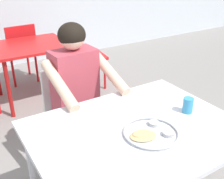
% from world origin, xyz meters
% --- Properties ---
extents(table_foreground, '(1.19, 0.92, 0.75)m').
position_xyz_m(table_foreground, '(0.00, 0.03, 0.68)').
color(table_foreground, silver).
rests_on(table_foreground, ground).
extents(thali_tray, '(0.31, 0.31, 0.03)m').
position_xyz_m(thali_tray, '(0.03, -0.06, 0.76)').
color(thali_tray, '#B7BABF').
rests_on(thali_tray, table_foreground).
extents(drinking_cup, '(0.06, 0.06, 0.10)m').
position_xyz_m(drinking_cup, '(0.38, 0.01, 0.80)').
color(drinking_cup, '#338CBF').
rests_on(drinking_cup, table_foreground).
extents(chair_foreground, '(0.41, 0.44, 0.81)m').
position_xyz_m(chair_foreground, '(-0.04, 0.91, 0.48)').
color(chair_foreground, silver).
rests_on(chair_foreground, ground).
extents(diner_foreground, '(0.51, 0.57, 1.23)m').
position_xyz_m(diner_foreground, '(-0.04, 0.69, 0.73)').
color(diner_foreground, '#323232').
rests_on(diner_foreground, ground).
extents(table_background_red, '(0.87, 0.76, 0.71)m').
position_xyz_m(table_background_red, '(0.03, 2.18, 0.62)').
color(table_background_red, red).
rests_on(table_background_red, ground).
extents(chair_red_right, '(0.45, 0.47, 0.86)m').
position_xyz_m(chair_red_right, '(0.71, 2.15, 0.50)').
color(chair_red_right, red).
rests_on(chair_red_right, ground).
extents(chair_red_far, '(0.44, 0.44, 0.84)m').
position_xyz_m(chair_red_far, '(0.04, 2.75, 0.48)').
color(chair_red_far, red).
rests_on(chair_red_far, ground).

